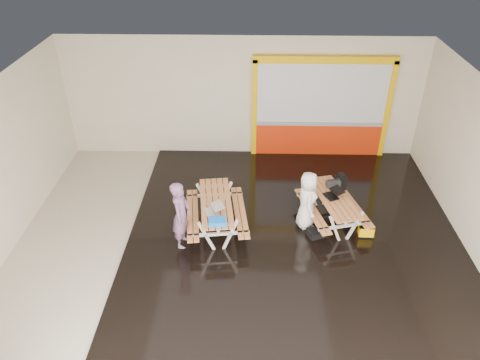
{
  "coord_description": "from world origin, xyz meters",
  "views": [
    {
      "loc": [
        0.23,
        -8.11,
        6.77
      ],
      "look_at": [
        0.0,
        0.9,
        1.0
      ],
      "focal_mm": 34.42,
      "sensor_mm": 36.0,
      "label": 1
    }
  ],
  "objects_px": {
    "person_right": "(307,200)",
    "person_left": "(181,215)",
    "dark_case": "(317,233)",
    "picnic_table_left": "(216,208)",
    "picnic_table_right": "(333,203)",
    "blue_pouch": "(218,221)",
    "laptop_left": "(213,210)",
    "laptop_right": "(333,194)",
    "toolbox": "(333,184)",
    "fluke_bag": "(366,231)",
    "backpack": "(340,182)"
  },
  "relations": [
    {
      "from": "blue_pouch",
      "to": "backpack",
      "type": "bearing_deg",
      "value": 33.0
    },
    {
      "from": "laptop_left",
      "to": "toolbox",
      "type": "bearing_deg",
      "value": 22.68
    },
    {
      "from": "laptop_right",
      "to": "fluke_bag",
      "type": "distance_m",
      "value": 1.1
    },
    {
      "from": "person_right",
      "to": "laptop_left",
      "type": "distance_m",
      "value": 2.16
    },
    {
      "from": "person_left",
      "to": "blue_pouch",
      "type": "height_order",
      "value": "person_left"
    },
    {
      "from": "picnic_table_right",
      "to": "laptop_left",
      "type": "distance_m",
      "value": 2.83
    },
    {
      "from": "blue_pouch",
      "to": "fluke_bag",
      "type": "distance_m",
      "value": 3.43
    },
    {
      "from": "picnic_table_right",
      "to": "fluke_bag",
      "type": "distance_m",
      "value": 0.96
    },
    {
      "from": "picnic_table_right",
      "to": "toolbox",
      "type": "relative_size",
      "value": 5.86
    },
    {
      "from": "laptop_right",
      "to": "fluke_bag",
      "type": "xyz_separation_m",
      "value": [
        0.72,
        -0.58,
        -0.59
      ]
    },
    {
      "from": "dark_case",
      "to": "picnic_table_right",
      "type": "bearing_deg",
      "value": 53.66
    },
    {
      "from": "person_left",
      "to": "dark_case",
      "type": "relative_size",
      "value": 4.05
    },
    {
      "from": "laptop_right",
      "to": "backpack",
      "type": "relative_size",
      "value": 1.09
    },
    {
      "from": "person_right",
      "to": "fluke_bag",
      "type": "distance_m",
      "value": 1.5
    },
    {
      "from": "laptop_left",
      "to": "laptop_right",
      "type": "bearing_deg",
      "value": 15.22
    },
    {
      "from": "person_right",
      "to": "backpack",
      "type": "bearing_deg",
      "value": -47.09
    },
    {
      "from": "picnic_table_right",
      "to": "laptop_right",
      "type": "height_order",
      "value": "laptop_right"
    },
    {
      "from": "person_left",
      "to": "person_right",
      "type": "xyz_separation_m",
      "value": [
        2.77,
        0.71,
        -0.06
      ]
    },
    {
      "from": "picnic_table_left",
      "to": "laptop_right",
      "type": "xyz_separation_m",
      "value": [
        2.68,
        0.36,
        0.19
      ]
    },
    {
      "from": "toolbox",
      "to": "blue_pouch",
      "type": "bearing_deg",
      "value": -149.3
    },
    {
      "from": "picnic_table_right",
      "to": "blue_pouch",
      "type": "distance_m",
      "value": 2.85
    },
    {
      "from": "picnic_table_right",
      "to": "picnic_table_left",
      "type": "bearing_deg",
      "value": -173.28
    },
    {
      "from": "blue_pouch",
      "to": "dark_case",
      "type": "distance_m",
      "value": 2.38
    },
    {
      "from": "person_left",
      "to": "person_right",
      "type": "bearing_deg",
      "value": -67.05
    },
    {
      "from": "dark_case",
      "to": "fluke_bag",
      "type": "xyz_separation_m",
      "value": [
        1.11,
        0.02,
        0.07
      ]
    },
    {
      "from": "person_right",
      "to": "fluke_bag",
      "type": "height_order",
      "value": "person_right"
    },
    {
      "from": "laptop_right",
      "to": "person_left",
      "type": "bearing_deg",
      "value": -164.54
    },
    {
      "from": "picnic_table_left",
      "to": "fluke_bag",
      "type": "relative_size",
      "value": 5.92
    },
    {
      "from": "picnic_table_right",
      "to": "person_left",
      "type": "distance_m",
      "value": 3.53
    },
    {
      "from": "toolbox",
      "to": "backpack",
      "type": "height_order",
      "value": "toolbox"
    },
    {
      "from": "laptop_left",
      "to": "dark_case",
      "type": "distance_m",
      "value": 2.43
    },
    {
      "from": "fluke_bag",
      "to": "dark_case",
      "type": "bearing_deg",
      "value": -179.15
    },
    {
      "from": "laptop_right",
      "to": "backpack",
      "type": "xyz_separation_m",
      "value": [
        0.29,
        0.72,
        -0.12
      ]
    },
    {
      "from": "person_right",
      "to": "picnic_table_right",
      "type": "bearing_deg",
      "value": -77.45
    },
    {
      "from": "picnic_table_right",
      "to": "laptop_right",
      "type": "xyz_separation_m",
      "value": [
        -0.01,
        0.05,
        0.23
      ]
    },
    {
      "from": "picnic_table_left",
      "to": "toolbox",
      "type": "relative_size",
      "value": 5.95
    },
    {
      "from": "picnic_table_left",
      "to": "laptop_left",
      "type": "bearing_deg",
      "value": -94.3
    },
    {
      "from": "laptop_left",
      "to": "blue_pouch",
      "type": "xyz_separation_m",
      "value": [
        0.12,
        -0.42,
        -0.0
      ]
    },
    {
      "from": "person_right",
      "to": "person_left",
      "type": "bearing_deg",
      "value": 101.35
    },
    {
      "from": "person_left",
      "to": "blue_pouch",
      "type": "xyz_separation_m",
      "value": [
        0.8,
        -0.22,
        0.02
      ]
    },
    {
      "from": "person_left",
      "to": "laptop_left",
      "type": "xyz_separation_m",
      "value": [
        0.68,
        0.2,
        0.02
      ]
    },
    {
      "from": "picnic_table_left",
      "to": "backpack",
      "type": "xyz_separation_m",
      "value": [
        2.97,
        1.08,
        0.06
      ]
    },
    {
      "from": "picnic_table_right",
      "to": "person_right",
      "type": "relative_size",
      "value": 1.47
    },
    {
      "from": "person_right",
      "to": "dark_case",
      "type": "xyz_separation_m",
      "value": [
        0.23,
        -0.37,
        -0.64
      ]
    },
    {
      "from": "person_right",
      "to": "toolbox",
      "type": "distance_m",
      "value": 0.93
    },
    {
      "from": "person_right",
      "to": "laptop_left",
      "type": "bearing_deg",
      "value": 100.71
    },
    {
      "from": "picnic_table_right",
      "to": "laptop_left",
      "type": "relative_size",
      "value": 4.16
    },
    {
      "from": "picnic_table_left",
      "to": "picnic_table_right",
      "type": "bearing_deg",
      "value": 6.72
    },
    {
      "from": "person_right",
      "to": "backpack",
      "type": "distance_m",
      "value": 1.31
    },
    {
      "from": "laptop_left",
      "to": "dark_case",
      "type": "relative_size",
      "value": 1.26
    }
  ]
}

